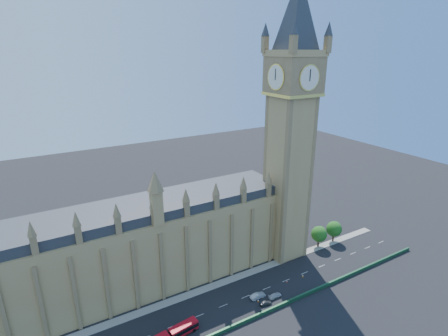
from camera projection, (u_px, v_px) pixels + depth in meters
ground at (211, 311)px, 101.53m from camera, size 400.00×400.00×0.00m
palace_westminster at (101, 257)px, 103.18m from camera, size 120.00×20.00×28.00m
elizabeth_tower at (292, 106)px, 113.55m from camera, size 20.59×20.59×105.00m
bridge_parapet at (227, 329)px, 93.97m from camera, size 160.00×0.60×1.20m
kerb_north at (197, 292)px, 109.28m from camera, size 160.00×3.00×0.16m
tree_east_near at (319, 233)px, 132.84m from camera, size 6.00×6.00×8.50m
tree_east_far at (334, 228)px, 136.65m from camera, size 6.00×6.00×8.50m
car_grey at (265, 303)px, 103.68m from camera, size 3.95×1.99×1.29m
car_silver at (258, 296)px, 106.47m from camera, size 4.96×1.74×1.63m
car_white at (275, 296)px, 106.78m from camera, size 4.50×1.97×1.29m
cone_a at (287, 281)px, 113.81m from camera, size 0.45×0.45×0.72m
cone_b at (258, 301)px, 105.01m from camera, size 0.51×0.51×0.71m
cone_c at (303, 276)px, 116.54m from camera, size 0.54×0.54×0.75m
cone_d at (252, 295)px, 107.49m from camera, size 0.53×0.53×0.65m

